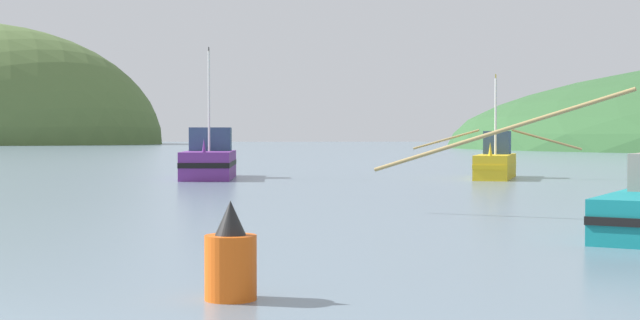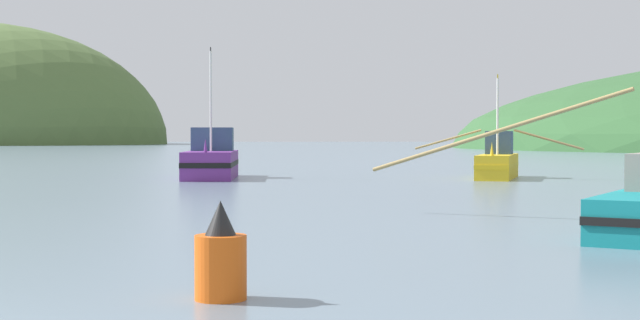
% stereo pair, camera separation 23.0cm
% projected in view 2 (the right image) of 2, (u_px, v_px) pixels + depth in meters
% --- Properties ---
extents(fishing_boat_purple, '(2.74, 7.49, 7.14)m').
position_uv_depth(fishing_boat_purple, '(211.00, 161.00, 49.82)').
color(fishing_boat_purple, '#6B2D84').
rests_on(fishing_boat_purple, ground).
extents(fishing_boat_yellow, '(8.58, 6.68, 5.65)m').
position_uv_depth(fishing_boat_yellow, '(498.00, 163.00, 49.65)').
color(fishing_boat_yellow, gold).
rests_on(fishing_boat_yellow, ground).
extents(channel_buoy, '(0.75, 0.75, 1.43)m').
position_uv_depth(channel_buoy, '(221.00, 259.00, 13.13)').
color(channel_buoy, '#E55914').
rests_on(channel_buoy, ground).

